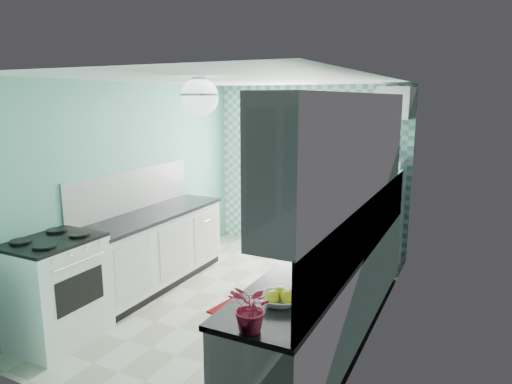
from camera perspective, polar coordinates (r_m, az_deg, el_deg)
The scene contains 26 objects.
floor at distance 5.45m, azimuth -1.68°, elevation -13.52°, with size 3.00×4.40×0.02m, color silver.
ceiling at distance 4.94m, azimuth -1.86°, elevation 13.98°, with size 3.00×4.40×0.02m, color white.
wall_back at distance 7.04m, azimuth 6.74°, elevation 2.93°, with size 3.00×0.02×2.50m, color #63B49D.
wall_front at distance 3.34m, azimuth -20.11°, elevation -7.60°, with size 3.00×0.02×2.50m, color #63B49D.
wall_left at distance 5.90m, azimuth -14.82°, elevation 0.92°, with size 0.02×4.40×2.50m, color #63B49D.
wall_right at distance 4.55m, azimuth 15.26°, elevation -2.22°, with size 0.02×4.40×2.50m, color #63B49D.
accent_wall at distance 7.02m, azimuth 6.68°, elevation 2.90°, with size 3.00×0.01×2.50m, color #68B5B0.
window at distance 7.08m, azimuth 3.98°, elevation 5.48°, with size 1.04×0.05×1.44m.
backsplash_right at distance 4.19m, azimuth 13.84°, elevation -4.11°, with size 0.02×3.60×0.51m, color white.
backsplash_left at distance 5.84m, azimuth -15.11°, elevation 0.25°, with size 0.02×2.15×0.51m, color white.
upper_cabinets_right at distance 3.90m, azimuth 11.49°, elevation 5.40°, with size 0.33×3.20×0.90m, color white.
upper_cabinet_fridge at distance 6.27m, azimuth 17.20°, elevation 10.61°, with size 0.40×0.74×0.40m, color white.
ceiling_light at distance 4.25m, azimuth -7.06°, elevation 11.76°, with size 0.34×0.34×0.35m.
base_cabinets_right at distance 4.51m, azimuth 9.71°, elevation -12.87°, with size 0.60×3.60×0.90m, color white.
countertop_right at distance 4.34m, azimuth 9.73°, elevation -7.18°, with size 0.63×3.60×0.04m, color black.
base_cabinets_left at distance 5.85m, azimuth -12.59°, elevation -7.17°, with size 0.60×2.15×0.90m, color white.
countertop_left at distance 5.71m, azimuth -12.68°, elevation -2.72°, with size 0.63×2.15×0.04m, color black.
fridge at distance 6.48m, azimuth 14.74°, elevation -2.62°, with size 0.66×0.66×1.51m.
stove at distance 4.85m, azimuth -23.76°, elevation -11.01°, with size 0.66×0.83×1.00m.
sink at distance 5.11m, azimuth 12.67°, elevation -4.28°, with size 0.49×0.41×0.53m.
rug at distance 5.35m, azimuth 0.06°, elevation -13.82°, with size 0.67×0.96×0.02m, color #670D0A.
dish_towel at distance 5.45m, azimuth 9.57°, elevation -8.11°, with size 0.02×0.25×0.37m, color #70BAA6.
fruit_bowl at distance 3.17m, azimuth 2.97°, elevation -13.32°, with size 0.26×0.26×0.07m, color white.
potted_plant at distance 2.78m, azimuth -0.51°, elevation -14.33°, with size 0.27×0.24×0.31m, color red.
soap_bottle at distance 5.37m, azimuth 14.02°, elevation -2.41°, with size 0.09×0.09×0.19m, color #9AB1BD.
microwave at distance 6.33m, azimuth 15.16°, elevation 5.14°, with size 0.47×0.32×0.26m, color white.
Camera 1 is at (2.33, -4.35, 2.31)m, focal length 32.00 mm.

